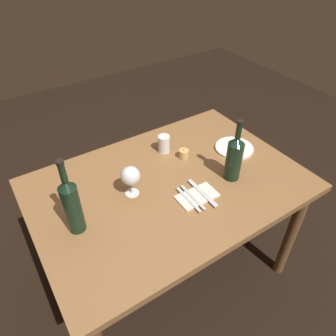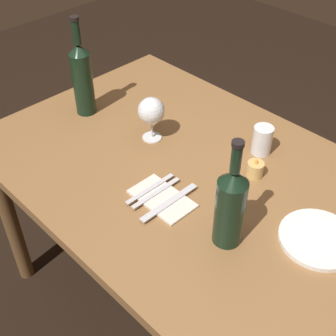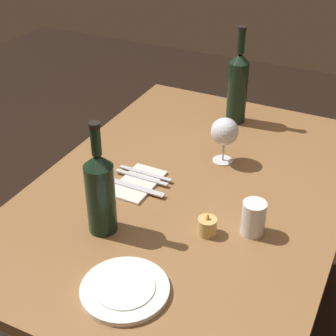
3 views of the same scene
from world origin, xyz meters
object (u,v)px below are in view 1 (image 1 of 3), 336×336
at_px(wine_bottle, 72,205).
at_px(dinner_plate, 234,148).
at_px(wine_glass_left, 130,176).
at_px(folded_napkin, 197,196).
at_px(fork_inner, 193,197).
at_px(fork_outer, 188,199).
at_px(table_knife, 202,193).
at_px(votive_candle, 184,154).
at_px(wine_bottle_second, 234,157).
at_px(water_tumbler, 164,145).

distance_m(wine_bottle, dinner_plate, 0.94).
height_order(wine_glass_left, folded_napkin, wine_glass_left).
bearing_deg(wine_glass_left, wine_bottle, -168.20).
height_order(fork_inner, fork_outer, same).
bearing_deg(table_knife, folded_napkin, 180.00).
bearing_deg(fork_inner, votive_candle, 62.24).
bearing_deg(wine_glass_left, dinner_plate, 0.17).
bearing_deg(wine_bottle, fork_outer, -14.62).
xyz_separation_m(wine_bottle_second, dinner_plate, (0.17, 0.17, -0.12)).
bearing_deg(wine_bottle_second, votive_candle, 112.04).
height_order(wine_glass_left, water_tumbler, wine_glass_left).
bearing_deg(table_knife, wine_glass_left, 145.71).
height_order(dinner_plate, table_knife, dinner_plate).
bearing_deg(fork_outer, water_tumbler, 73.45).
distance_m(wine_bottle, fork_inner, 0.54).
relative_size(wine_bottle_second, water_tumbler, 3.34).
height_order(wine_bottle, fork_outer, wine_bottle).
height_order(dinner_plate, fork_outer, dinner_plate).
distance_m(dinner_plate, table_knife, 0.41).
distance_m(wine_glass_left, votive_candle, 0.38).
bearing_deg(fork_outer, fork_inner, 0.00).
distance_m(votive_candle, folded_napkin, 0.30).
relative_size(wine_bottle, votive_candle, 5.34).
bearing_deg(table_knife, fork_inner, 180.00).
bearing_deg(table_knife, wine_bottle, 167.40).
bearing_deg(folded_napkin, fork_inner, 180.00).
xyz_separation_m(votive_candle, folded_napkin, (-0.12, -0.28, -0.02)).
height_order(wine_bottle_second, folded_napkin, wine_bottle_second).
bearing_deg(fork_outer, dinner_plate, 22.55).
relative_size(wine_glass_left, folded_napkin, 0.81).
height_order(water_tumbler, fork_inner, water_tumbler).
xyz_separation_m(wine_bottle_second, fork_inner, (-0.25, -0.02, -0.11)).
bearing_deg(dinner_plate, wine_glass_left, -179.83).
bearing_deg(dinner_plate, fork_inner, -156.27).
bearing_deg(fork_inner, fork_outer, 180.00).
bearing_deg(wine_glass_left, wine_bottle_second, -19.55).
bearing_deg(dinner_plate, votive_candle, 161.92).
xyz_separation_m(wine_bottle, wine_bottle_second, (0.76, -0.11, -0.02)).
bearing_deg(wine_glass_left, votive_candle, 14.39).
distance_m(wine_bottle_second, table_knife, 0.23).
bearing_deg(wine_glass_left, fork_outer, -44.04).
relative_size(water_tumbler, table_knife, 0.46).
xyz_separation_m(wine_bottle, fork_outer, (0.48, -0.12, -0.13)).
height_order(water_tumbler, votive_candle, water_tumbler).
height_order(water_tumbler, folded_napkin, water_tumbler).
bearing_deg(wine_glass_left, table_knife, -34.29).
relative_size(wine_glass_left, fork_inner, 0.86).
bearing_deg(folded_napkin, table_knife, 0.00).
bearing_deg(votive_candle, fork_inner, -117.76).
height_order(wine_bottle, table_knife, wine_bottle).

